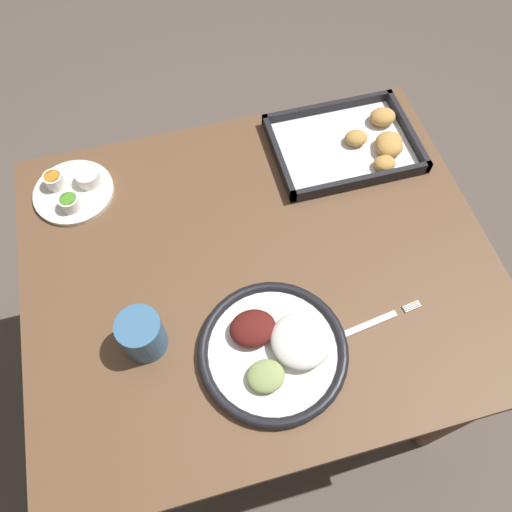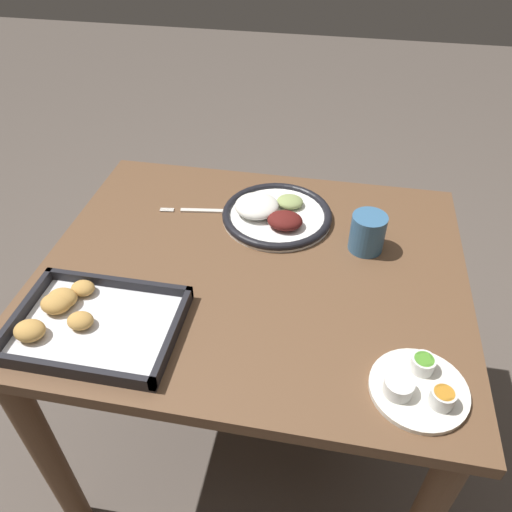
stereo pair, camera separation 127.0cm
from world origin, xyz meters
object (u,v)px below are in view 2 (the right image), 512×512
saucer_plate (419,387)px  drinking_cup (368,233)px  dinner_plate (275,214)px  fork (205,211)px  baking_tray (84,320)px

saucer_plate → drinking_cup: size_ratio=1.89×
dinner_plate → fork: size_ratio=1.33×
fork → drinking_cup: bearing=161.8°
dinner_plate → fork: (0.18, 0.00, -0.01)m
fork → saucer_plate: (-0.50, 0.45, 0.01)m
dinner_plate → drinking_cup: drinking_cup is taller
dinner_plate → saucer_plate: (-0.32, 0.45, -0.00)m
fork → baking_tray: bearing=64.6°
dinner_plate → drinking_cup: 0.24m
saucer_plate → drinking_cup: bearing=-75.5°
baking_tray → drinking_cup: bearing=-147.4°
dinner_plate → baking_tray: (0.31, 0.42, -0.00)m
saucer_plate → baking_tray: (0.63, -0.04, 0.00)m
fork → saucer_plate: saucer_plate is taller
baking_tray → drinking_cup: size_ratio=3.55×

